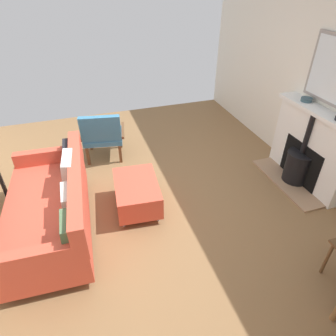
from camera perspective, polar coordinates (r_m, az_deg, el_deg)
The scene contains 7 objects.
ground_plane at distance 3.94m, azimuth -6.09°, elevation -7.57°, with size 5.32×6.28×0.01m, color olive.
wall_left at distance 4.45m, azimuth 29.47°, elevation 14.65°, with size 0.12×6.28×2.86m, color silver.
fireplace at distance 4.55m, azimuth 25.66°, elevation 2.89°, with size 0.57×1.41×1.11m.
mantel_bowl_near at distance 4.52m, azimuth 25.41°, elevation 12.00°, with size 0.15×0.15×0.05m.
sofa at distance 3.63m, azimuth -21.43°, elevation -7.12°, with size 0.98×1.88×0.84m.
ottoman at distance 3.78m, azimuth -6.09°, elevation -4.77°, with size 0.61×0.84×0.40m.
armchair_accent at distance 4.74m, azimuth -12.67°, elevation 6.47°, with size 0.76×0.69×0.84m.
Camera 1 is at (0.50, 2.89, 2.63)m, focal length 31.28 mm.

